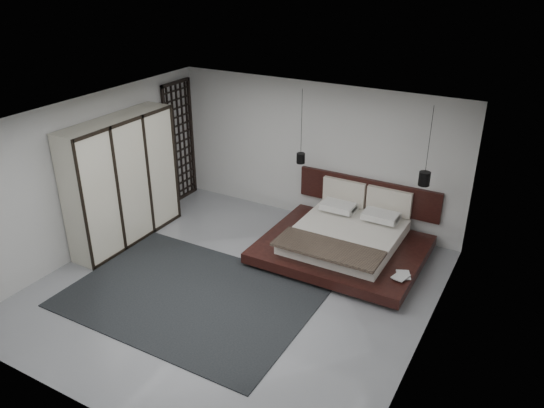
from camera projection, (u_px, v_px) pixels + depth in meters
The scene contains 14 objects.
floor at pixel (235, 288), 8.69m from camera, with size 6.00×6.00×0.00m, color gray.
ceiling at pixel (229, 122), 7.49m from camera, with size 6.00×6.00×0.00m, color white.
wall_back at pixel (316, 153), 10.45m from camera, with size 6.00×6.00×0.00m, color silver.
wall_front at pixel (80, 317), 5.72m from camera, with size 6.00×6.00×0.00m, color silver.
wall_left at pixel (91, 175), 9.41m from camera, with size 6.00×6.00×0.00m, color silver.
wall_right at pixel (429, 262), 6.76m from camera, with size 6.00×6.00×0.00m, color silver.
lattice_screen at pixel (180, 142), 11.37m from camera, with size 0.05×0.90×2.60m, color black.
bed at pixel (345, 239), 9.56m from camera, with size 2.81×2.41×1.08m.
book_lower at pixel (397, 275), 8.53m from camera, with size 0.21×0.28×0.03m, color #99724C.
book_upper at pixel (395, 274), 8.51m from camera, with size 0.21×0.28×0.02m, color #99724C.
pendant_left at pixel (301, 158), 9.90m from camera, with size 0.16×0.16×1.40m.
pendant_right at pixel (424, 179), 8.86m from camera, with size 0.19×0.19×1.37m.
wardrobe at pixel (122, 181), 9.71m from camera, with size 0.57×2.42×2.37m.
rug at pixel (191, 296), 8.46m from camera, with size 3.83×2.73×0.02m, color black.
Camera 1 is at (4.08, -6.04, 4.96)m, focal length 35.00 mm.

